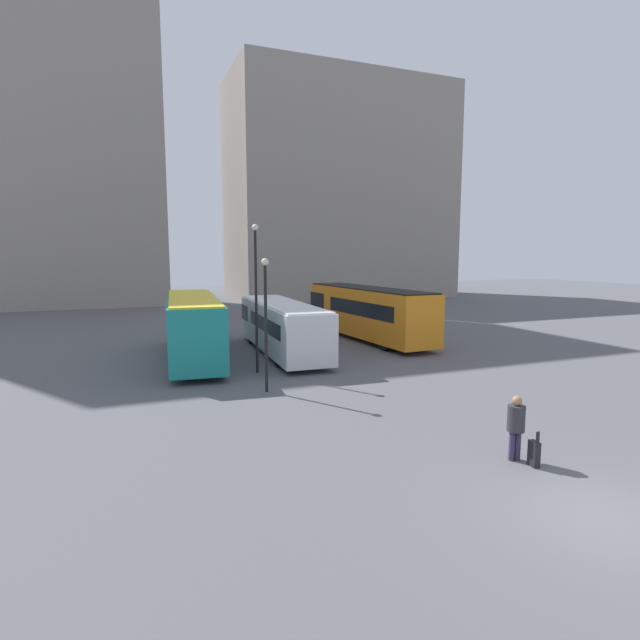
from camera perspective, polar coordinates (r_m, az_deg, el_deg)
The scene contains 10 objects.
ground_plane at distance 12.38m, azimuth 29.62°, elevation -19.13°, with size 160.00×160.00×0.00m, color #56565B.
building_block_left at distance 62.96m, azimuth -31.83°, elevation 21.17°, with size 28.23×11.85×42.88m.
building_block_right at distance 66.34m, azimuth 2.22°, elevation 14.42°, with size 27.61×13.75×26.85m.
bus_0 at distance 26.40m, azimuth -14.32°, elevation -0.58°, with size 3.48×11.25×3.24m.
bus_1 at distance 27.38m, azimuth -4.43°, elevation -0.61°, with size 3.01×11.06×2.78m.
bus_2 at distance 31.85m, azimuth 5.35°, elevation 1.04°, with size 3.20×12.16×3.32m.
traveler at distance 14.16m, azimuth 21.49°, elevation -10.81°, with size 0.51×0.51×1.73m.
suitcase at distance 14.18m, azimuth 23.27°, elevation -13.84°, with size 0.21×0.34×0.95m.
lamp_post_0 at distance 22.51m, azimuth -7.33°, elevation 3.61°, with size 0.28×0.28×6.69m.
lamp_post_1 at distance 19.35m, azimuth -6.23°, elevation 0.75°, with size 0.28×0.28×5.22m.
Camera 1 is at (-8.92, -6.72, 5.33)m, focal length 28.00 mm.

